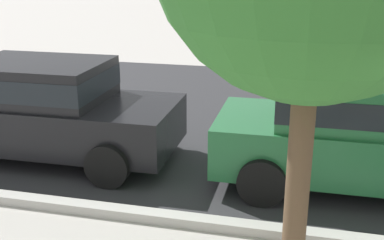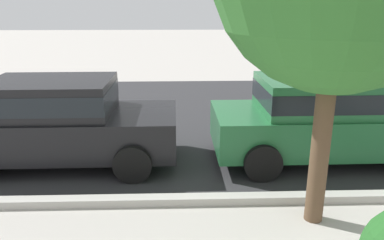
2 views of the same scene
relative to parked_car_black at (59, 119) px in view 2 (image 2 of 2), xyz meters
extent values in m
cube|color=#2D2D30|center=(5.87, 3.01, -0.84)|extent=(60.00, 9.00, 0.01)
cylinder|color=brown|center=(4.00, -2.07, 0.28)|extent=(0.24, 0.24, 2.23)
cube|color=black|center=(0.06, 0.00, -0.23)|extent=(4.12, 1.74, 0.70)
cube|color=black|center=(-0.09, 0.00, 0.42)|extent=(2.15, 1.58, 0.60)
cube|color=black|center=(-0.09, 0.00, 0.42)|extent=(2.16, 1.60, 0.33)
cylinder|color=black|center=(1.38, 0.86, -0.52)|extent=(0.64, 0.23, 0.64)
cylinder|color=black|center=(1.40, -0.84, -0.52)|extent=(0.64, 0.23, 0.64)
cylinder|color=black|center=(-1.28, 0.84, -0.52)|extent=(0.64, 0.23, 0.64)
cube|color=#236638|center=(4.86, 0.00, -0.23)|extent=(4.12, 1.74, 0.70)
cube|color=#236638|center=(4.71, 0.00, 0.42)|extent=(2.15, 1.58, 0.60)
cube|color=black|center=(4.71, 0.00, 0.42)|extent=(2.16, 1.60, 0.33)
cylinder|color=black|center=(6.19, 0.86, -0.52)|extent=(0.64, 0.23, 0.64)
cylinder|color=black|center=(3.52, 0.84, -0.52)|extent=(0.64, 0.23, 0.64)
cylinder|color=black|center=(3.54, -0.86, -0.52)|extent=(0.64, 0.23, 0.64)
camera|label=1|loc=(4.00, -6.59, 2.20)|focal=45.26mm
camera|label=2|loc=(2.17, -6.59, 2.01)|focal=35.49mm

